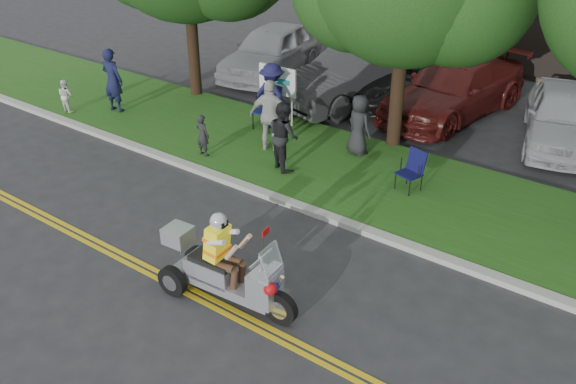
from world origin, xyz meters
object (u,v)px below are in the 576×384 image
Objects in this scene: lawn_chair_a at (269,105)px; lawn_chair_b at (413,168)px; spectator_adult_mid at (284,136)px; parked_car_far_left at (271,50)px; trike_scooter at (223,271)px; spectator_adult_left at (113,80)px; parked_car_left at (358,75)px; parked_car_mid at (416,76)px; spectator_adult_right at (271,116)px; parked_car_far_right at (563,116)px; parked_car_right at (454,88)px.

lawn_chair_a is 4.96m from lawn_chair_b.
parked_car_far_left is at bearing -23.04° from spectator_adult_mid.
trike_scooter reaches higher than lawn_chair_b.
trike_scooter is at bearing 143.92° from spectator_adult_left.
trike_scooter is 0.49× the size of parked_car_left.
lawn_chair_b is at bearing -41.82° from parked_car_mid.
parked_car_left is (-0.09, 4.58, -0.14)m from spectator_adult_right.
parked_car_far_left is (-7.06, 10.54, 0.26)m from trike_scooter.
lawn_chair_b is (4.87, -0.95, -0.14)m from lawn_chair_a.
spectator_adult_mid reaches higher than parked_car_far_right.
parked_car_mid is at bearing 59.85° from parked_car_left.
parked_car_right reaches higher than parked_car_mid.
spectator_adult_mid is 1.13m from spectator_adult_right.
parked_car_right reaches higher than lawn_chair_a.
parked_car_left is 0.97× the size of parked_car_right.
parked_car_far_left is 3.99m from parked_car_left.
parked_car_far_left is 9.93m from parked_car_far_right.
lawn_chair_a is at bearing -88.52° from parked_car_left.
parked_car_right is (3.66, 4.22, 0.03)m from lawn_chair_a.
spectator_adult_mid reaches higher than trike_scooter.
spectator_adult_right is at bearing 115.65° from trike_scooter.
spectator_adult_right is 0.37× the size of parked_car_far_left.
parked_car_left is at bearing 74.14° from lawn_chair_a.
parked_car_left reaches higher than trike_scooter.
spectator_adult_mid is 0.30× the size of parked_car_right.
spectator_adult_right is at bearing -73.41° from parked_car_left.
parked_car_far_left is at bearing -72.78° from spectator_adult_right.
parked_car_mid is (5.25, 0.62, -0.08)m from parked_car_far_left.
lawn_chair_a is 0.22× the size of parked_car_left.
parked_car_far_right is (3.20, -0.30, -0.03)m from parked_car_right.
parked_car_left is (3.93, -0.68, 0.03)m from parked_car_far_left.
parked_car_mid reaches higher than lawn_chair_a.
spectator_adult_left is 0.34× the size of parked_car_right.
trike_scooter is at bearing -78.36° from parked_car_right.
spectator_adult_right reaches higher than parked_car_right.
spectator_adult_mid is at bearing 110.53° from trike_scooter.
spectator_adult_left is 9.28m from parked_car_mid.
lawn_chair_b is 3.15m from spectator_adult_mid.
parked_car_left is at bearing 103.32° from trike_scooter.
parked_car_left is 0.96× the size of parked_car_mid.
trike_scooter is at bearing -56.93° from parked_car_left.
trike_scooter reaches higher than lawn_chair_a.
parked_car_far_left is 0.91× the size of parked_car_right.
spectator_adult_mid is (-3.02, -0.86, 0.32)m from lawn_chair_b.
lawn_chair_a is 5.21m from parked_car_mid.
parked_car_far_left is at bearing 163.27° from lawn_chair_b.
spectator_adult_left reaches higher than lawn_chair_a.
parked_car_far_right is (9.93, -0.19, -0.08)m from parked_car_far_left.
parked_car_left is 1.85m from parked_car_mid.
lawn_chair_b is at bearing -136.88° from spectator_adult_mid.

